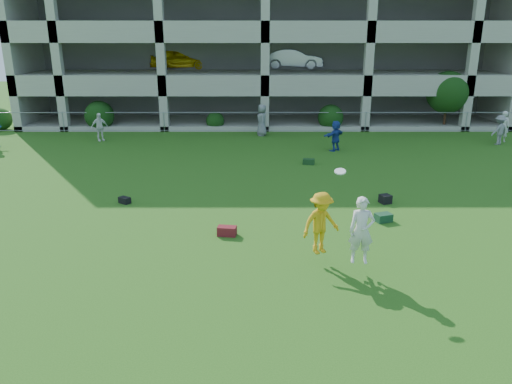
{
  "coord_description": "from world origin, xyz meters",
  "views": [
    {
      "loc": [
        -0.56,
        -10.49,
        5.78
      ],
      "look_at": [
        -0.54,
        3.0,
        1.4
      ],
      "focal_mm": 35.0,
      "sensor_mm": 36.0,
      "label": 1
    }
  ],
  "objects_px": {
    "bystander_d": "(335,136)",
    "bystander_f": "(499,130)",
    "bystander_c": "(262,120)",
    "parking_garage": "(263,27)",
    "crate_d": "(385,199)",
    "bystander_b": "(99,127)",
    "bystander_e": "(503,126)",
    "frisbee_contest": "(332,225)"
  },
  "relations": [
    {
      "from": "bystander_b",
      "to": "bystander_d",
      "type": "relative_size",
      "value": 1.01
    },
    {
      "from": "bystander_b",
      "to": "bystander_e",
      "type": "relative_size",
      "value": 0.92
    },
    {
      "from": "bystander_c",
      "to": "crate_d",
      "type": "distance_m",
      "value": 12.57
    },
    {
      "from": "crate_d",
      "to": "parking_garage",
      "type": "relative_size",
      "value": 0.01
    },
    {
      "from": "bystander_e",
      "to": "parking_garage",
      "type": "height_order",
      "value": "parking_garage"
    },
    {
      "from": "bystander_c",
      "to": "bystander_e",
      "type": "bearing_deg",
      "value": 73.81
    },
    {
      "from": "bystander_e",
      "to": "crate_d",
      "type": "height_order",
      "value": "bystander_e"
    },
    {
      "from": "bystander_d",
      "to": "crate_d",
      "type": "distance_m",
      "value": 8.06
    },
    {
      "from": "crate_d",
      "to": "parking_garage",
      "type": "height_order",
      "value": "parking_garage"
    },
    {
      "from": "crate_d",
      "to": "frisbee_contest",
      "type": "bearing_deg",
      "value": -118.11
    },
    {
      "from": "bystander_d",
      "to": "crate_d",
      "type": "bearing_deg",
      "value": 50.24
    },
    {
      "from": "bystander_f",
      "to": "frisbee_contest",
      "type": "distance_m",
      "value": 18.11
    },
    {
      "from": "bystander_d",
      "to": "bystander_f",
      "type": "relative_size",
      "value": 0.98
    },
    {
      "from": "bystander_b",
      "to": "bystander_e",
      "type": "bearing_deg",
      "value": -32.89
    },
    {
      "from": "bystander_c",
      "to": "bystander_f",
      "type": "relative_size",
      "value": 1.15
    },
    {
      "from": "bystander_f",
      "to": "bystander_b",
      "type": "bearing_deg",
      "value": -29.83
    },
    {
      "from": "bystander_f",
      "to": "parking_garage",
      "type": "height_order",
      "value": "parking_garage"
    },
    {
      "from": "bystander_f",
      "to": "bystander_d",
      "type": "bearing_deg",
      "value": -18.18
    },
    {
      "from": "bystander_f",
      "to": "frisbee_contest",
      "type": "relative_size",
      "value": 0.66
    },
    {
      "from": "bystander_d",
      "to": "parking_garage",
      "type": "distance_m",
      "value": 15.01
    },
    {
      "from": "bystander_d",
      "to": "frisbee_contest",
      "type": "distance_m",
      "value": 13.15
    },
    {
      "from": "bystander_b",
      "to": "bystander_c",
      "type": "xyz_separation_m",
      "value": [
        8.88,
        1.44,
        0.13
      ]
    },
    {
      "from": "bystander_b",
      "to": "crate_d",
      "type": "relative_size",
      "value": 4.39
    },
    {
      "from": "frisbee_contest",
      "to": "parking_garage",
      "type": "relative_size",
      "value": 0.08
    },
    {
      "from": "bystander_d",
      "to": "bystander_e",
      "type": "relative_size",
      "value": 0.91
    },
    {
      "from": "bystander_b",
      "to": "frisbee_contest",
      "type": "bearing_deg",
      "value": -88.17
    },
    {
      "from": "bystander_c",
      "to": "bystander_d",
      "type": "relative_size",
      "value": 1.18
    },
    {
      "from": "crate_d",
      "to": "parking_garage",
      "type": "distance_m",
      "value": 22.78
    },
    {
      "from": "bystander_c",
      "to": "bystander_b",
      "type": "bearing_deg",
      "value": -89.77
    },
    {
      "from": "bystander_b",
      "to": "bystander_c",
      "type": "relative_size",
      "value": 0.86
    },
    {
      "from": "parking_garage",
      "to": "crate_d",
      "type": "bearing_deg",
      "value": -79.5
    },
    {
      "from": "bystander_d",
      "to": "frisbee_contest",
      "type": "xyz_separation_m",
      "value": [
        -2.1,
        -12.98,
        0.39
      ]
    },
    {
      "from": "bystander_c",
      "to": "parking_garage",
      "type": "relative_size",
      "value": 0.06
    },
    {
      "from": "bystander_c",
      "to": "bystander_f",
      "type": "xyz_separation_m",
      "value": [
        12.51,
        -2.38,
        -0.12
      ]
    },
    {
      "from": "bystander_b",
      "to": "crate_d",
      "type": "height_order",
      "value": "bystander_b"
    },
    {
      "from": "bystander_b",
      "to": "parking_garage",
      "type": "distance_m",
      "value": 15.38
    },
    {
      "from": "bystander_c",
      "to": "frisbee_contest",
      "type": "bearing_deg",
      "value": -3.75
    },
    {
      "from": "bystander_e",
      "to": "frisbee_contest",
      "type": "xyz_separation_m",
      "value": [
        -11.51,
        -15.14,
        0.31
      ]
    },
    {
      "from": "bystander_d",
      "to": "crate_d",
      "type": "height_order",
      "value": "bystander_d"
    },
    {
      "from": "bystander_d",
      "to": "frisbee_contest",
      "type": "height_order",
      "value": "frisbee_contest"
    },
    {
      "from": "bystander_b",
      "to": "frisbee_contest",
      "type": "relative_size",
      "value": 0.65
    },
    {
      "from": "bystander_e",
      "to": "frisbee_contest",
      "type": "relative_size",
      "value": 0.71
    }
  ]
}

